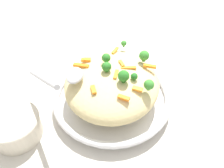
# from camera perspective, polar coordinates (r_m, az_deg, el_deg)

# --- Properties ---
(ground_plane) EXTENTS (2.40, 2.40, 0.00)m
(ground_plane) POSITION_cam_1_polar(r_m,az_deg,el_deg) (0.64, 0.00, -4.71)
(ground_plane) COLOR beige
(serving_bowl) EXTENTS (0.33, 0.33, 0.04)m
(serving_bowl) POSITION_cam_1_polar(r_m,az_deg,el_deg) (0.63, 0.00, -3.43)
(serving_bowl) COLOR silver
(serving_bowl) RESTS_ON ground_plane
(pasta_mound) EXTENTS (0.27, 0.25, 0.09)m
(pasta_mound) POSITION_cam_1_polar(r_m,az_deg,el_deg) (0.58, 0.00, 0.32)
(pasta_mound) COLOR #DBC689
(pasta_mound) RESTS_ON serving_bowl
(carrot_piece_0) EXTENTS (0.02, 0.03, 0.01)m
(carrot_piece_0) POSITION_cam_1_polar(r_m,az_deg,el_deg) (0.50, 3.04, -3.56)
(carrot_piece_0) COLOR orange
(carrot_piece_0) RESTS_ON pasta_mound
(carrot_piece_1) EXTENTS (0.01, 0.03, 0.01)m
(carrot_piece_1) POSITION_cam_1_polar(r_m,az_deg,el_deg) (0.58, 9.80, 4.60)
(carrot_piece_1) COLOR orange
(carrot_piece_1) RESTS_ON pasta_mound
(carrot_piece_2) EXTENTS (0.01, 0.03, 0.01)m
(carrot_piece_2) POSITION_cam_1_polar(r_m,az_deg,el_deg) (0.60, -6.79, 6.27)
(carrot_piece_2) COLOR orange
(carrot_piece_2) RESTS_ON pasta_mound
(carrot_piece_3) EXTENTS (0.02, 0.02, 0.01)m
(carrot_piece_3) POSITION_cam_1_polar(r_m,az_deg,el_deg) (0.57, 2.51, 5.31)
(carrot_piece_3) COLOR orange
(carrot_piece_3) RESTS_ON pasta_mound
(carrot_piece_4) EXTENTS (0.02, 0.04, 0.01)m
(carrot_piece_4) POSITION_cam_1_polar(r_m,az_deg,el_deg) (0.56, 4.29, 4.19)
(carrot_piece_4) COLOR orange
(carrot_piece_4) RESTS_ON pasta_mound
(carrot_piece_5) EXTENTS (0.01, 0.04, 0.01)m
(carrot_piece_5) POSITION_cam_1_polar(r_m,az_deg,el_deg) (0.58, -8.03, 4.79)
(carrot_piece_5) COLOR orange
(carrot_piece_5) RESTS_ON pasta_mound
(carrot_piece_6) EXTENTS (0.03, 0.01, 0.01)m
(carrot_piece_6) POSITION_cam_1_polar(r_m,az_deg,el_deg) (0.54, 1.04, 2.45)
(carrot_piece_6) COLOR orange
(carrot_piece_6) RESTS_ON pasta_mound
(carrot_piece_7) EXTENTS (0.03, 0.02, 0.01)m
(carrot_piece_7) POSITION_cam_1_polar(r_m,az_deg,el_deg) (0.51, -4.86, -1.47)
(carrot_piece_7) COLOR orange
(carrot_piece_7) RESTS_ON pasta_mound
(carrot_piece_8) EXTENTS (0.02, 0.03, 0.01)m
(carrot_piece_8) POSITION_cam_1_polar(r_m,az_deg,el_deg) (0.52, 6.66, -1.29)
(carrot_piece_8) COLOR orange
(carrot_piece_8) RESTS_ON pasta_mound
(carrot_piece_9) EXTENTS (0.03, 0.02, 0.01)m
(carrot_piece_9) POSITION_cam_1_polar(r_m,az_deg,el_deg) (0.63, 0.81, 8.72)
(carrot_piece_9) COLOR orange
(carrot_piece_9) RESTS_ON pasta_mound
(broccoli_floret_0) EXTENTS (0.03, 0.03, 0.03)m
(broccoli_floret_0) POSITION_cam_1_polar(r_m,az_deg,el_deg) (0.51, 3.03, 2.06)
(broccoli_floret_0) COLOR #296820
(broccoli_floret_0) RESTS_ON pasta_mound
(broccoli_floret_1) EXTENTS (0.02, 0.02, 0.03)m
(broccoli_floret_1) POSITION_cam_1_polar(r_m,az_deg,el_deg) (0.54, -1.42, 4.49)
(broccoli_floret_1) COLOR #296820
(broccoli_floret_1) RESTS_ON pasta_mound
(broccoli_floret_2) EXTENTS (0.02, 0.02, 0.02)m
(broccoli_floret_2) POSITION_cam_1_polar(r_m,az_deg,el_deg) (0.53, 5.80, 1.94)
(broccoli_floret_2) COLOR #205B1C
(broccoli_floret_2) RESTS_ON pasta_mound
(broccoli_floret_3) EXTENTS (0.02, 0.02, 0.03)m
(broccoli_floret_3) POSITION_cam_1_polar(r_m,az_deg,el_deg) (0.57, -1.53, 6.77)
(broccoli_floret_3) COLOR #296820
(broccoli_floret_3) RESTS_ON pasta_mound
(broccoli_floret_4) EXTENTS (0.02, 0.02, 0.02)m
(broccoli_floret_4) POSITION_cam_1_polar(r_m,az_deg,el_deg) (0.64, 3.09, 10.52)
(broccoli_floret_4) COLOR #377928
(broccoli_floret_4) RESTS_ON pasta_mound
(broccoli_floret_5) EXTENTS (0.02, 0.02, 0.03)m
(broccoli_floret_5) POSITION_cam_1_polar(r_m,az_deg,el_deg) (0.51, 9.58, -0.21)
(broccoli_floret_5) COLOR #377928
(broccoli_floret_5) RESTS_ON pasta_mound
(broccoli_floret_6) EXTENTS (0.03, 0.03, 0.03)m
(broccoli_floret_6) POSITION_cam_1_polar(r_m,az_deg,el_deg) (0.59, 8.36, 7.29)
(broccoli_floret_6) COLOR #377928
(broccoli_floret_6) RESTS_ON pasta_mound
(serving_spoon) EXTENTS (0.14, 0.13, 0.08)m
(serving_spoon) POSITION_cam_1_polar(r_m,az_deg,el_deg) (0.52, -12.40, 1.87)
(serving_spoon) COLOR #B7B7BC
(serving_spoon) RESTS_ON pasta_mound
(companion_bowl) EXTENTS (0.13, 0.13, 0.06)m
(companion_bowl) POSITION_cam_1_polar(r_m,az_deg,el_deg) (0.60, -23.92, -9.97)
(companion_bowl) COLOR beige
(companion_bowl) RESTS_ON ground_plane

